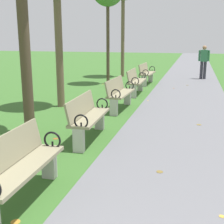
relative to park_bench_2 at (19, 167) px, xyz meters
The scene contains 8 objects.
paved_walkway 15.33m from the park_bench_2, 83.10° to the left, with size 2.67×44.00×0.02m, color slate.
park_bench_2 is the anchor object (origin of this frame).
park_bench_3 2.60m from the park_bench_2, 90.00° to the left, with size 0.53×1.62×0.90m.
park_bench_4 5.38m from the park_bench_2, 90.00° to the left, with size 0.53×1.62×0.90m.
park_bench_5 7.92m from the park_bench_2, 90.00° to the left, with size 0.49×1.61×0.90m.
park_bench_6 10.50m from the park_bench_2, 90.00° to the left, with size 0.55×1.62×0.90m.
pedestrian_walking 13.02m from the park_bench_2, 79.11° to the left, with size 0.53×0.23×1.62m.
scattered_leaves 1.94m from the park_bench_2, 76.78° to the left, with size 4.92×17.17×0.02m.
Camera 1 is at (1.55, -0.41, 2.08)m, focal length 49.83 mm.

